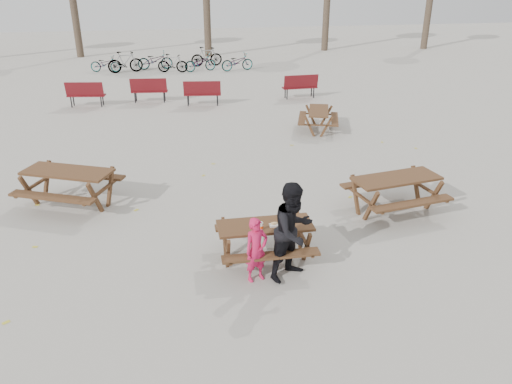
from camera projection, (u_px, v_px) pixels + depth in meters
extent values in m
plane|color=gray|center=(265.00, 259.00, 9.74)|extent=(80.00, 80.00, 0.00)
cube|color=#392315|center=(265.00, 225.00, 9.43)|extent=(1.80, 0.70, 0.05)
cube|color=#392315|center=(271.00, 256.00, 9.02)|extent=(1.80, 0.25, 0.05)
cube|color=#392315|center=(259.00, 225.00, 10.09)|extent=(1.80, 0.25, 0.05)
cylinder|color=#392315|center=(228.00, 255.00, 9.20)|extent=(0.08, 0.08, 0.73)
cylinder|color=#392315|center=(224.00, 239.00, 9.74)|extent=(0.08, 0.08, 0.73)
cylinder|color=#392315|center=(307.00, 248.00, 9.44)|extent=(0.08, 0.08, 0.73)
cylinder|color=#392315|center=(299.00, 232.00, 9.98)|extent=(0.08, 0.08, 0.73)
cube|color=white|center=(274.00, 225.00, 9.35)|extent=(0.18, 0.11, 0.03)
ellipsoid|color=tan|center=(274.00, 223.00, 9.33)|extent=(0.14, 0.06, 0.05)
cylinder|color=silver|center=(262.00, 226.00, 9.19)|extent=(0.06, 0.06, 0.15)
cylinder|color=#E83B0C|center=(262.00, 227.00, 9.20)|extent=(0.07, 0.07, 0.05)
cylinder|color=white|center=(262.00, 222.00, 9.16)|extent=(0.03, 0.03, 0.02)
imported|color=#CA194B|center=(256.00, 250.00, 8.88)|extent=(0.52, 0.43, 1.23)
imported|color=black|center=(293.00, 231.00, 8.86)|extent=(1.14, 1.08, 1.85)
imported|color=black|center=(105.00, 64.00, 26.85)|extent=(1.73, 0.93, 0.86)
imported|color=black|center=(125.00, 62.00, 26.67)|extent=(1.93, 0.94, 1.12)
imported|color=black|center=(155.00, 60.00, 27.51)|extent=(1.90, 0.67, 0.99)
imported|color=black|center=(173.00, 63.00, 26.71)|extent=(1.68, 0.82, 0.97)
imported|color=black|center=(200.00, 63.00, 27.04)|extent=(1.86, 1.08, 0.92)
imported|color=black|center=(207.00, 56.00, 28.39)|extent=(1.86, 0.81, 1.08)
imported|color=black|center=(237.00, 62.00, 27.19)|extent=(1.87, 0.97, 0.94)
cylinder|color=#382B21|center=(73.00, 4.00, 30.23)|extent=(0.44, 0.44, 6.30)
cylinder|color=#382B21|center=(207.00, 6.00, 30.65)|extent=(0.44, 0.44, 5.95)
cylinder|color=#382B21|center=(429.00, 9.00, 33.59)|extent=(0.44, 0.44, 5.25)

